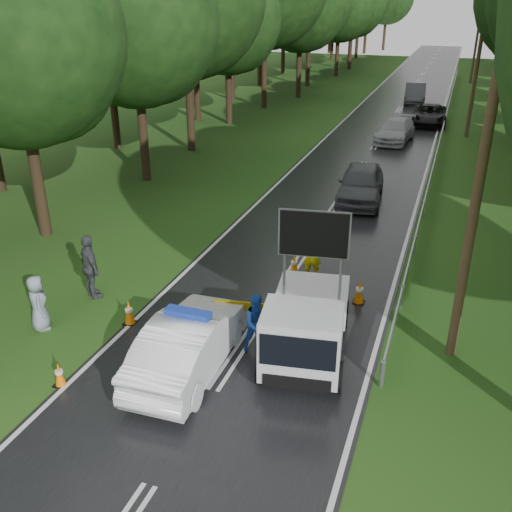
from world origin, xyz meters
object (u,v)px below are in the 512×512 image
at_px(civilian, 258,323).
at_px(queue_car_first, 361,184).
at_px(queue_car_third, 430,115).
at_px(barrier, 261,312).
at_px(queue_car_fourth, 415,93).
at_px(police_sedan, 190,343).
at_px(officer, 312,255).
at_px(work_truck, 306,324).
at_px(queue_car_second, 395,131).

relative_size(civilian, queue_car_first, 0.34).
bearing_deg(queue_car_third, queue_car_first, -97.99).
xyz_separation_m(barrier, queue_car_fourth, (0.48, 38.89, -0.01)).
distance_m(police_sedan, civilian, 1.87).
bearing_deg(police_sedan, queue_car_third, -98.16).
bearing_deg(barrier, queue_car_fourth, 80.07).
xyz_separation_m(officer, queue_car_fourth, (0.09, 34.94, -0.02)).
bearing_deg(queue_car_fourth, queue_car_third, -82.83).
height_order(barrier, civilian, civilian).
bearing_deg(queue_car_third, police_sedan, -98.67).
relative_size(queue_car_third, queue_car_fourth, 1.03).
xyz_separation_m(work_truck, queue_car_second, (-0.74, 24.51, -0.27)).
xyz_separation_m(police_sedan, barrier, (1.18, 1.90, 0.04)).
bearing_deg(queue_car_first, queue_car_third, 79.46).
xyz_separation_m(civilian, queue_car_third, (2.18, 30.61, -0.12)).
relative_size(civilian, queue_car_third, 0.32).
distance_m(work_truck, queue_car_first, 12.57).
distance_m(civilian, queue_car_fourth, 39.44).
xyz_separation_m(queue_car_second, queue_car_fourth, (-0.13, 14.83, 0.11)).
relative_size(officer, queue_car_third, 0.33).
xyz_separation_m(officer, queue_car_third, (1.89, 26.11, -0.12)).
relative_size(queue_car_first, queue_car_fourth, 0.98).
xyz_separation_m(barrier, queue_car_first, (0.55, 12.09, 0.00)).
height_order(police_sedan, queue_car_third, police_sedan).
xyz_separation_m(police_sedan, officer, (1.57, 5.86, 0.05)).
bearing_deg(work_truck, queue_car_third, 79.73).
distance_m(officer, queue_car_third, 26.18).
height_order(officer, queue_car_third, officer).
height_order(queue_car_first, queue_car_second, queue_car_first).
height_order(queue_car_second, queue_car_fourth, queue_car_fourth).
relative_size(civilian, queue_car_fourth, 0.33).
xyz_separation_m(work_truck, queue_car_third, (0.92, 30.51, -0.28)).
relative_size(officer, queue_car_first, 0.34).
relative_size(barrier, officer, 1.57).
bearing_deg(queue_car_third, barrier, -96.84).
distance_m(police_sedan, queue_car_first, 14.10).
bearing_deg(work_truck, civilian, 175.74).
bearing_deg(police_sedan, queue_car_second, -95.93).
distance_m(police_sedan, barrier, 2.24).
bearing_deg(police_sedan, barrier, -123.68).
relative_size(queue_car_first, queue_car_second, 1.00).
relative_size(work_truck, queue_car_second, 0.99).
xyz_separation_m(officer, queue_car_first, (0.16, 8.14, -0.01)).
relative_size(police_sedan, officer, 2.87).
bearing_deg(queue_car_fourth, officer, -94.49).
xyz_separation_m(work_truck, queue_car_fourth, (-0.88, 39.35, -0.17)).
height_order(work_truck, queue_car_second, work_truck).
relative_size(police_sedan, queue_car_fourth, 0.97).
bearing_deg(barrier, police_sedan, -130.92).
xyz_separation_m(police_sedan, work_truck, (2.53, 1.45, 0.20)).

